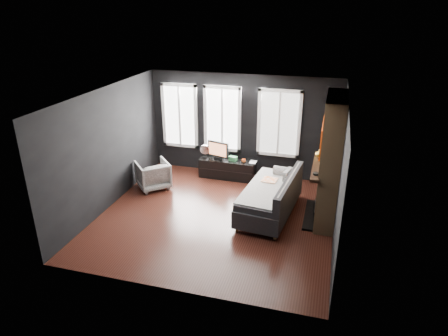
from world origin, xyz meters
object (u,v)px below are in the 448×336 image
(mug, at_px, (244,160))
(mantel_vase, at_px, (319,153))
(armchair, at_px, (153,173))
(media_console, at_px, (228,169))
(book, at_px, (250,158))
(sofa, at_px, (270,194))
(monitor, at_px, (218,149))

(mug, distance_m, mantel_vase, 2.27)
(armchair, distance_m, media_console, 1.98)
(mantel_vase, bearing_deg, armchair, -179.28)
(book, bearing_deg, armchair, -153.85)
(mug, height_order, book, book)
(sofa, distance_m, mantel_vase, 1.40)
(mug, bearing_deg, armchair, -153.85)
(sofa, distance_m, armchair, 3.10)
(mug, bearing_deg, media_console, 171.03)
(armchair, xyz_separation_m, media_console, (1.64, 1.10, -0.13))
(book, bearing_deg, sofa, -63.84)
(sofa, bearing_deg, mug, 127.82)
(armchair, height_order, mug, armchair)
(media_console, bearing_deg, monitor, -174.11)
(armchair, xyz_separation_m, mantel_vase, (4.00, 0.05, 0.93))
(armchair, bearing_deg, media_console, 171.34)
(sofa, distance_m, book, 1.83)
(media_console, bearing_deg, armchair, -145.30)
(sofa, bearing_deg, media_console, 137.11)
(book, relative_size, mantel_vase, 1.37)
(sofa, xyz_separation_m, book, (-0.81, 1.64, 0.16))
(media_console, xyz_separation_m, monitor, (-0.25, -0.02, 0.53))
(sofa, height_order, monitor, monitor)
(sofa, relative_size, monitor, 3.52)
(armchair, distance_m, mantel_vase, 4.11)
(armchair, relative_size, book, 3.25)
(monitor, height_order, mug, monitor)
(armchair, bearing_deg, monitor, 175.29)
(media_console, distance_m, monitor, 0.59)
(monitor, relative_size, mug, 5.42)
(mantel_vase, bearing_deg, mug, 152.80)
(sofa, height_order, armchair, sofa)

